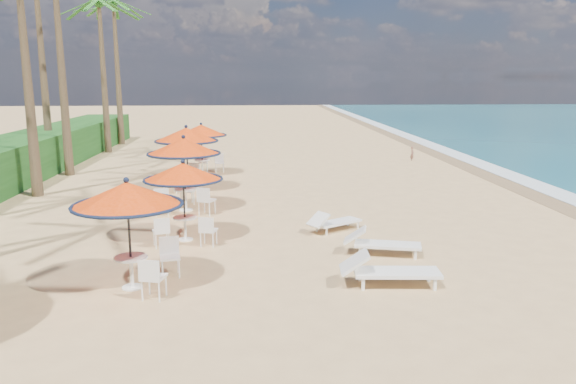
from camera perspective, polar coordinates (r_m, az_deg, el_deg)
The scene contains 14 objects.
ground at distance 13.13m, azimuth 8.79°, elevation -8.78°, with size 160.00×160.00×0.00m, color tan.
foam_strip at distance 25.50m, azimuth 24.64°, elevation 0.28°, with size 1.20×140.00×0.04m, color white.
wetsand_band at distance 25.08m, azimuth 22.83°, elevation 0.26°, with size 1.40×140.00×0.02m, color olive.
station_0 at distance 12.41m, azimuth -15.64°, elevation -1.20°, with size 2.37×2.37×2.47m.
station_1 at distance 15.79m, azimuth -10.60°, elevation 1.27°, with size 2.22×2.22×2.31m.
station_2 at distance 19.44m, azimuth -10.52°, elevation 3.65°, with size 2.51×2.55×2.62m.
station_3 at distance 22.99m, azimuth -10.36°, elevation 4.95°, with size 2.56×2.56×2.67m.
station_4 at distance 26.72m, azimuth -8.69°, elevation 5.76°, with size 2.36×2.36×2.47m.
lounger_near at distance 12.68m, azimuth 9.98°, elevation -7.80°, with size 2.25×0.85×0.79m.
lounger_mid at distance 14.81m, azimuth 9.29°, elevation -5.07°, with size 2.07×1.07×0.71m.
lounger_far at distance 16.86m, azimuth 4.60°, elevation -3.02°, with size 1.79×1.43×0.63m.
palm_6 at distance 36.15m, azimuth -18.61°, elevation 16.93°, with size 5.00×5.00×9.04m.
palm_7 at distance 40.37m, azimuth -17.27°, elevation 17.10°, with size 5.00×5.00×9.57m.
person at distance 31.68m, azimuth 12.51°, elevation 3.88°, with size 0.31×0.20×0.85m, color brown.
Camera 1 is at (-2.75, -12.01, 4.55)m, focal length 35.00 mm.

